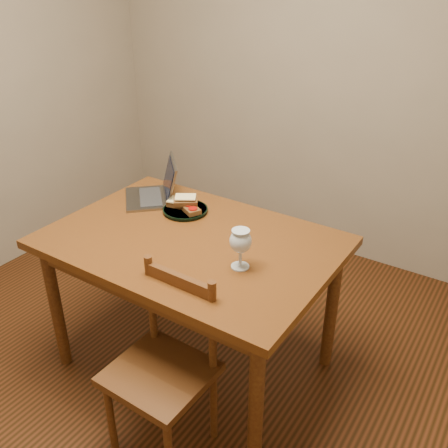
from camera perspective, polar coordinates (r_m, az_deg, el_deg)
The scene contains 10 objects.
floor at distance 2.69m, azimuth -5.90°, elevation -16.41°, with size 3.20×3.20×0.02m, color black.
back_wall at distance 3.35m, azimuth 11.22°, elevation 17.89°, with size 3.20×0.02×2.60m, color gray.
table at distance 2.32m, azimuth -3.73°, elevation -3.52°, with size 1.30×0.90×0.74m.
chair at distance 2.08m, azimuth -7.01°, elevation -15.29°, with size 0.39×0.38×0.42m.
plate at distance 2.51m, azimuth -4.44°, elevation 1.57°, with size 0.23×0.23×0.02m, color black.
sandwich_cheese at distance 2.53m, azimuth -5.00°, elevation 2.46°, with size 0.13×0.07×0.04m, color #381E0C, non-canonical shape.
sandwich_tomato at distance 2.47m, azimuth -3.82°, elevation 1.78°, with size 0.11×0.07×0.03m, color #381E0C, non-canonical shape.
sandwich_top at distance 2.49m, azimuth -4.41°, elevation 2.72°, with size 0.12×0.07×0.04m, color #381E0C, non-canonical shape.
milk_glass at distance 2.02m, azimuth 1.89°, elevation -2.85°, with size 0.09×0.09×0.18m, color white, non-canonical shape.
laptop at distance 2.65m, azimuth -7.67°, elevation 4.00°, with size 0.39×0.39×0.21m.
Camera 1 is at (1.27, -1.44, 1.87)m, focal length 40.00 mm.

